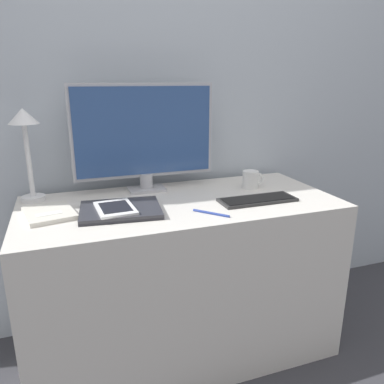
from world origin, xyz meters
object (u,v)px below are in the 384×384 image
keyboard (257,200)px  pen (211,213)px  ereader (115,208)px  coffee_mug (251,179)px  monitor (145,135)px  notebook (49,213)px  desk_lamp (25,135)px  laptop (120,210)px

keyboard → pen: 0.25m
ereader → coffee_mug: bearing=13.1°
keyboard → monitor: bearing=141.8°
keyboard → notebook: bearing=172.3°
notebook → pen: notebook is taller
monitor → coffee_mug: 0.52m
keyboard → ereader: bearing=176.3°
desk_lamp → notebook: bearing=-72.9°
keyboard → laptop: 0.55m
laptop → pen: bearing=-22.8°
keyboard → pen: keyboard is taller
notebook → pen: bearing=-18.5°
keyboard → desk_lamp: 0.96m
desk_lamp → notebook: (0.06, -0.21, -0.26)m
ereader → desk_lamp: (-0.29, 0.28, 0.25)m
keyboard → coffee_mug: (0.07, 0.18, 0.03)m
monitor → pen: (0.16, -0.39, -0.24)m
keyboard → desk_lamp: size_ratio=0.85×
laptop → keyboard: bearing=-5.4°
keyboard → laptop: laptop is taller
laptop → ereader: size_ratio=1.67×
monitor → notebook: 0.52m
desk_lamp → coffee_mug: (0.93, -0.13, -0.23)m
keyboard → laptop: bearing=174.6°
desk_lamp → ereader: bearing=-43.5°
coffee_mug → notebook: bearing=-175.0°
keyboard → pen: (-0.24, -0.08, -0.00)m
keyboard → ereader: 0.57m
coffee_mug → laptop: bearing=-167.8°
monitor → desk_lamp: monitor is taller
keyboard → coffee_mug: size_ratio=3.05×
notebook → laptop: bearing=-12.8°
monitor → coffee_mug: monitor is taller
desk_lamp → keyboard: bearing=-20.0°
ereader → notebook: ereader is taller
notebook → coffee_mug: bearing=5.0°
monitor → notebook: monitor is taller
notebook → pen: (0.57, -0.19, -0.00)m
pen → ereader: bearing=160.8°
monitor → desk_lamp: size_ratio=1.66×
keyboard → notebook: 0.81m
monitor → laptop: 0.39m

